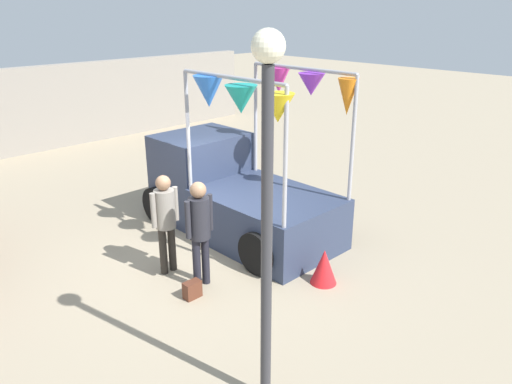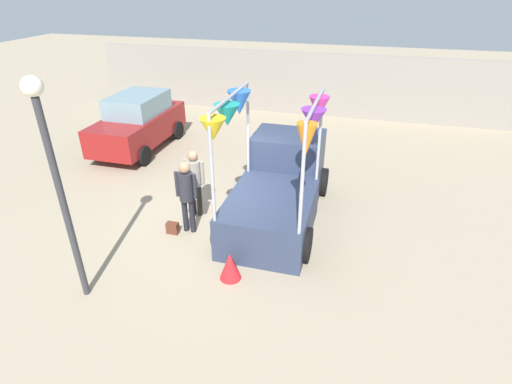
{
  "view_description": "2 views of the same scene",
  "coord_description": "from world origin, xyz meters",
  "px_view_note": "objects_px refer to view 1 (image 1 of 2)",
  "views": [
    {
      "loc": [
        -4.93,
        -6.43,
        4.32
      ],
      "look_at": [
        0.69,
        -0.65,
        1.3
      ],
      "focal_mm": 35.0,
      "sensor_mm": 36.0,
      "label": 1
    },
    {
      "loc": [
        3.09,
        -7.96,
        5.4
      ],
      "look_at": [
        1.08,
        -0.66,
        1.29
      ],
      "focal_mm": 28.0,
      "sensor_mm": 36.0,
      "label": 2
    }
  ],
  "objects_px": {
    "person_customer": "(200,224)",
    "vendor_truck": "(232,187)",
    "handbag": "(192,290)",
    "folded_kite_bundle_crimson": "(324,267)",
    "street_lamp": "(267,183)",
    "person_vendor": "(165,215)"
  },
  "relations": [
    {
      "from": "vendor_truck",
      "to": "person_customer",
      "type": "xyz_separation_m",
      "value": [
        -1.88,
        -1.35,
        0.2
      ]
    },
    {
      "from": "vendor_truck",
      "to": "handbag",
      "type": "xyz_separation_m",
      "value": [
        -2.23,
        -1.55,
        -0.75
      ]
    },
    {
      "from": "vendor_truck",
      "to": "street_lamp",
      "type": "xyz_separation_m",
      "value": [
        -2.93,
        -3.87,
        1.79
      ]
    },
    {
      "from": "handbag",
      "to": "vendor_truck",
      "type": "bearing_deg",
      "value": 34.9
    },
    {
      "from": "person_customer",
      "to": "folded_kite_bundle_crimson",
      "type": "bearing_deg",
      "value": -42.42
    },
    {
      "from": "vendor_truck",
      "to": "street_lamp",
      "type": "relative_size",
      "value": 1.0
    },
    {
      "from": "handbag",
      "to": "folded_kite_bundle_crimson",
      "type": "distance_m",
      "value": 2.17
    },
    {
      "from": "person_customer",
      "to": "vendor_truck",
      "type": "bearing_deg",
      "value": 35.8
    },
    {
      "from": "vendor_truck",
      "to": "person_vendor",
      "type": "distance_m",
      "value": 2.1
    },
    {
      "from": "handbag",
      "to": "folded_kite_bundle_crimson",
      "type": "height_order",
      "value": "folded_kite_bundle_crimson"
    },
    {
      "from": "person_vendor",
      "to": "folded_kite_bundle_crimson",
      "type": "bearing_deg",
      "value": -52.59
    },
    {
      "from": "street_lamp",
      "to": "person_customer",
      "type": "bearing_deg",
      "value": 67.32
    },
    {
      "from": "handbag",
      "to": "folded_kite_bundle_crimson",
      "type": "relative_size",
      "value": 0.47
    },
    {
      "from": "person_vendor",
      "to": "street_lamp",
      "type": "distance_m",
      "value": 3.77
    },
    {
      "from": "person_customer",
      "to": "street_lamp",
      "type": "xyz_separation_m",
      "value": [
        -1.05,
        -2.52,
        1.59
      ]
    },
    {
      "from": "vendor_truck",
      "to": "person_vendor",
      "type": "height_order",
      "value": "vendor_truck"
    },
    {
      "from": "folded_kite_bundle_crimson",
      "to": "person_vendor",
      "type": "bearing_deg",
      "value": 127.41
    },
    {
      "from": "person_vendor",
      "to": "handbag",
      "type": "xyz_separation_m",
      "value": [
        -0.22,
        -0.96,
        -0.92
      ]
    },
    {
      "from": "folded_kite_bundle_crimson",
      "to": "person_customer",
      "type": "bearing_deg",
      "value": 137.58
    },
    {
      "from": "street_lamp",
      "to": "folded_kite_bundle_crimson",
      "type": "xyz_separation_m",
      "value": [
        2.54,
        1.16,
        -2.38
      ]
    },
    {
      "from": "handbag",
      "to": "folded_kite_bundle_crimson",
      "type": "xyz_separation_m",
      "value": [
        1.83,
        -1.16,
        0.16
      ]
    },
    {
      "from": "person_vendor",
      "to": "handbag",
      "type": "distance_m",
      "value": 1.35
    }
  ]
}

